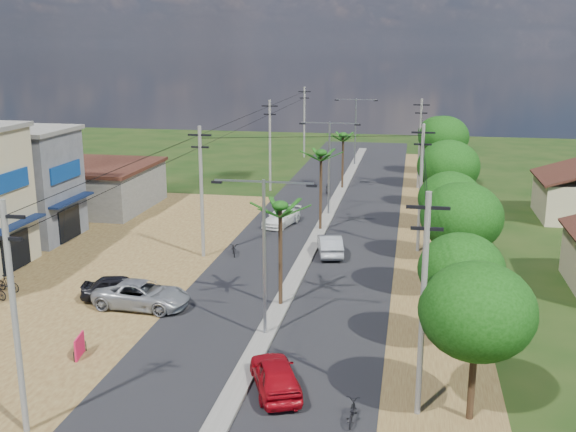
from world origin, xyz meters
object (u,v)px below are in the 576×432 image
Objects in this scene: car_silver_mid at (330,245)px; car_parked_silver at (142,295)px; car_white_far at (281,218)px; car_red_near at (275,376)px; roadside_sign at (80,347)px; moto_rider_east at (352,413)px; car_parked_dark at (120,289)px.

car_parked_silver is (-9.00, -11.53, 0.01)m from car_silver_mid.
car_white_far is at bearing -9.80° from car_parked_silver.
car_red_near is 9.74m from roadside_sign.
car_parked_silver reaches higher than car_white_far.
moto_rider_east is 13.41m from roadside_sign.
moto_rider_east is (3.50, -21.10, -0.31)m from car_silver_mid.
car_parked_silver is 3.37× the size of moto_rider_east.
moto_rider_east is 1.23× the size of roadside_sign.
car_parked_dark reaches higher than roadside_sign.
car_parked_dark is (-5.86, -17.82, 0.08)m from car_white_far.
car_red_near is 0.81× the size of car_parked_silver.
moto_rider_east is at bearing 130.16° from car_red_near.
car_parked_dark is at bearing 68.24° from car_parked_silver.
car_red_near is at bearing -19.03° from roadside_sign.
roadside_sign is (-13.00, 3.29, 0.12)m from moto_rider_east.
car_red_near is at bearing -127.47° from car_parked_silver.
car_silver_mid reaches higher than moto_rider_east.
car_white_far is (-4.94, 26.34, -0.09)m from car_red_near.
moto_rider_east is (12.50, -9.56, -0.32)m from car_parked_silver.
car_parked_silver is 6.30m from roadside_sign.
car_silver_mid is at bearing -40.28° from car_white_far.
car_white_far is (-4.81, 7.05, -0.08)m from car_silver_mid.
car_parked_silver is (-9.13, 7.76, 0.00)m from car_red_near.
car_silver_mid is 0.83× the size of car_parked_silver.
car_parked_dark is (-1.67, 0.77, -0.02)m from car_parked_silver.
car_silver_mid is 1.00× the size of car_white_far.
car_white_far is at bearing -30.61° from car_parked_dark.
car_silver_mid reaches higher than car_white_far.
car_red_near reaches higher than car_parked_dark.
car_white_far reaches higher than moto_rider_east.
car_silver_mid is 15.16m from car_parked_dark.
car_parked_dark is 3.30× the size of roadside_sign.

